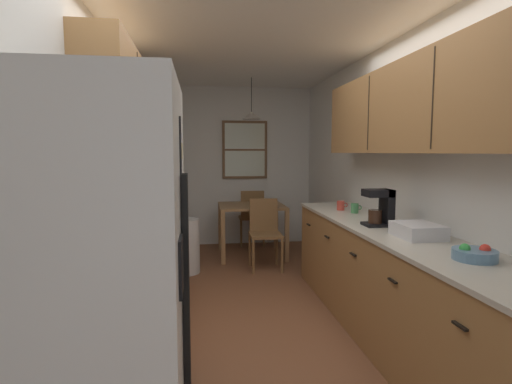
% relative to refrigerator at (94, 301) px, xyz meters
% --- Properties ---
extents(ground_plane, '(12.00, 12.00, 0.00)m').
position_rel_refrigerator_xyz_m(ground_plane, '(0.94, 2.19, -0.90)').
color(ground_plane, brown).
extents(wall_left, '(0.10, 9.00, 2.55)m').
position_rel_refrigerator_xyz_m(wall_left, '(-0.41, 2.19, 0.38)').
color(wall_left, silver).
rests_on(wall_left, ground).
extents(wall_right, '(0.10, 9.00, 2.55)m').
position_rel_refrigerator_xyz_m(wall_right, '(2.29, 2.19, 0.38)').
color(wall_right, silver).
rests_on(wall_right, ground).
extents(wall_back, '(4.40, 0.10, 2.55)m').
position_rel_refrigerator_xyz_m(wall_back, '(0.94, 4.84, 0.38)').
color(wall_back, silver).
rests_on(wall_back, ground).
extents(ceiling_slab, '(4.40, 9.00, 0.08)m').
position_rel_refrigerator_xyz_m(ceiling_slab, '(0.94, 2.19, 1.69)').
color(ceiling_slab, white).
extents(refrigerator, '(0.74, 0.75, 1.80)m').
position_rel_refrigerator_xyz_m(refrigerator, '(0.00, 0.00, 0.00)').
color(refrigerator, white).
rests_on(refrigerator, ground).
extents(stove_range, '(0.66, 0.62, 1.10)m').
position_rel_refrigerator_xyz_m(stove_range, '(-0.05, 0.71, -0.43)').
color(stove_range, black).
rests_on(stove_range, ground).
extents(microwave_over_range, '(0.39, 0.60, 0.34)m').
position_rel_refrigerator_xyz_m(microwave_over_range, '(-0.17, 0.71, 0.81)').
color(microwave_over_range, black).
extents(counter_left, '(0.64, 1.96, 0.90)m').
position_rel_refrigerator_xyz_m(counter_left, '(-0.06, 2.00, -0.45)').
color(counter_left, olive).
rests_on(counter_left, ground).
extents(upper_cabinets_left, '(0.33, 2.04, 0.76)m').
position_rel_refrigerator_xyz_m(upper_cabinets_left, '(-0.20, 1.95, 1.04)').
color(upper_cabinets_left, olive).
extents(counter_right, '(0.64, 3.30, 0.90)m').
position_rel_refrigerator_xyz_m(counter_right, '(1.94, 1.28, -0.45)').
color(counter_right, olive).
rests_on(counter_right, ground).
extents(upper_cabinets_right, '(0.33, 2.98, 0.70)m').
position_rel_refrigerator_xyz_m(upper_cabinets_right, '(2.08, 1.23, 0.95)').
color(upper_cabinets_right, olive).
extents(dining_table, '(0.93, 0.85, 0.75)m').
position_rel_refrigerator_xyz_m(dining_table, '(1.17, 3.97, -0.26)').
color(dining_table, olive).
rests_on(dining_table, ground).
extents(dining_chair_near, '(0.40, 0.40, 0.90)m').
position_rel_refrigerator_xyz_m(dining_chair_near, '(1.26, 3.34, -0.40)').
color(dining_chair_near, brown).
rests_on(dining_chair_near, ground).
extents(dining_chair_far, '(0.40, 0.40, 0.90)m').
position_rel_refrigerator_xyz_m(dining_chair_far, '(1.25, 4.61, -0.40)').
color(dining_chair_far, brown).
rests_on(dining_chair_far, ground).
extents(pendant_light, '(0.27, 0.27, 0.58)m').
position_rel_refrigerator_xyz_m(pendant_light, '(1.17, 3.97, 1.13)').
color(pendant_light, black).
extents(back_window, '(0.73, 0.05, 0.93)m').
position_rel_refrigerator_xyz_m(back_window, '(1.16, 4.77, 0.65)').
color(back_window, brown).
extents(trash_bin, '(0.35, 0.35, 0.68)m').
position_rel_refrigerator_xyz_m(trash_bin, '(0.24, 3.27, -0.56)').
color(trash_bin, silver).
rests_on(trash_bin, ground).
extents(storage_canister, '(0.13, 0.13, 0.21)m').
position_rel_refrigerator_xyz_m(storage_canister, '(-0.06, 1.28, 0.11)').
color(storage_canister, red).
rests_on(storage_canister, counter_left).
extents(dish_towel, '(0.02, 0.16, 0.24)m').
position_rel_refrigerator_xyz_m(dish_towel, '(0.30, 0.86, -0.40)').
color(dish_towel, silver).
extents(coffee_maker, '(0.22, 0.18, 0.30)m').
position_rel_refrigerator_xyz_m(coffee_maker, '(1.91, 1.41, 0.16)').
color(coffee_maker, black).
rests_on(coffee_maker, counter_right).
extents(mug_by_coffeemaker, '(0.12, 0.08, 0.10)m').
position_rel_refrigerator_xyz_m(mug_by_coffeemaker, '(1.90, 2.31, 0.05)').
color(mug_by_coffeemaker, '#BF3F33').
rests_on(mug_by_coffeemaker, counter_right).
extents(mug_spare, '(0.11, 0.08, 0.10)m').
position_rel_refrigerator_xyz_m(mug_spare, '(1.97, 2.10, 0.05)').
color(mug_spare, '#3F7F4C').
rests_on(mug_spare, counter_right).
extents(fruit_bowl, '(0.24, 0.24, 0.09)m').
position_rel_refrigerator_xyz_m(fruit_bowl, '(1.97, 0.34, 0.04)').
color(fruit_bowl, '#597F9E').
rests_on(fruit_bowl, counter_right).
extents(dish_rack, '(0.28, 0.34, 0.10)m').
position_rel_refrigerator_xyz_m(dish_rack, '(1.97, 0.94, 0.05)').
color(dish_rack, silver).
rests_on(dish_rack, counter_right).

